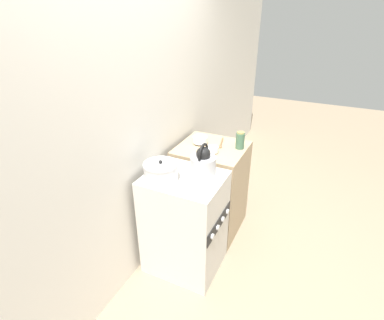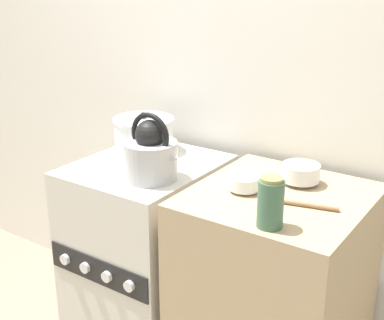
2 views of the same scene
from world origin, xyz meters
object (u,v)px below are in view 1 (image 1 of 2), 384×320
at_px(kettle, 203,162).
at_px(stove, 185,223).
at_px(enamel_bowl, 200,140).
at_px(small_ceramic_bowl, 212,149).
at_px(cooking_pot, 161,172).
at_px(storage_jar, 240,140).

bearing_deg(kettle, stove, 137.34).
height_order(stove, enamel_bowl, enamel_bowl).
distance_m(enamel_bowl, small_ceramic_bowl, 0.23).
bearing_deg(kettle, enamel_bowl, 26.51).
distance_m(cooking_pot, enamel_bowl, 0.74).
xyz_separation_m(stove, small_ceramic_bowl, (0.49, -0.04, 0.50)).
bearing_deg(cooking_pot, small_ceramic_bowl, -16.55).
distance_m(stove, enamel_bowl, 0.82).
bearing_deg(small_ceramic_bowl, enamel_bowl, 53.53).
xyz_separation_m(cooking_pot, storage_jar, (0.80, -0.38, 0.02)).
relative_size(enamel_bowl, storage_jar, 0.86).
relative_size(cooking_pot, storage_jar, 1.63).
height_order(enamel_bowl, storage_jar, storage_jar).
distance_m(enamel_bowl, storage_jar, 0.38).
bearing_deg(cooking_pot, enamel_bowl, 0.17).
distance_m(small_ceramic_bowl, storage_jar, 0.28).
height_order(stove, storage_jar, storage_jar).
bearing_deg(storage_jar, small_ceramic_bowl, 135.32).
bearing_deg(small_ceramic_bowl, kettle, -169.48).
height_order(small_ceramic_bowl, storage_jar, storage_jar).
xyz_separation_m(cooking_pot, enamel_bowl, (0.74, 0.00, -0.02)).
relative_size(stove, storage_jar, 5.63).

